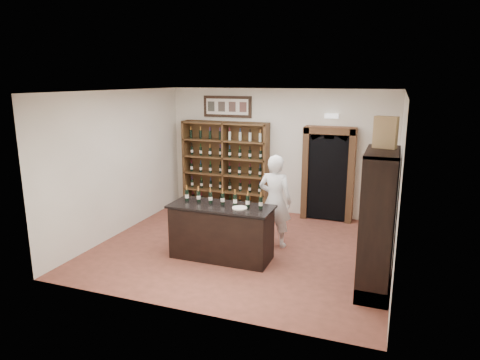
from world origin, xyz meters
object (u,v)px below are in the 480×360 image
(side_cabinet, at_px, (378,244))
(counter_bottle_0, at_px, (187,195))
(tasting_counter, at_px, (221,232))
(shopkeeper, at_px, (275,201))
(wine_crate, at_px, (386,132))
(wine_shelf, at_px, (226,166))

(side_cabinet, bearing_deg, counter_bottle_0, 173.85)
(tasting_counter, bearing_deg, side_cabinet, -6.28)
(tasting_counter, xyz_separation_m, shopkeeper, (0.74, 0.92, 0.42))
(side_cabinet, height_order, shopkeeper, side_cabinet)
(counter_bottle_0, xyz_separation_m, wine_crate, (3.42, -0.15, 1.33))
(tasting_counter, relative_size, shopkeeper, 1.03)
(tasting_counter, height_order, counter_bottle_0, counter_bottle_0)
(wine_shelf, relative_size, side_cabinet, 1.00)
(shopkeeper, height_order, wine_crate, wine_crate)
(tasting_counter, bearing_deg, counter_bottle_0, 174.38)
(side_cabinet, bearing_deg, shopkeeper, 148.32)
(counter_bottle_0, bearing_deg, wine_shelf, 97.56)
(tasting_counter, height_order, shopkeeper, shopkeeper)
(side_cabinet, distance_m, wine_crate, 1.70)
(counter_bottle_0, height_order, shopkeeper, shopkeeper)
(side_cabinet, relative_size, shopkeeper, 1.21)
(wine_shelf, xyz_separation_m, side_cabinet, (3.82, -3.23, -0.35))
(wine_shelf, bearing_deg, counter_bottle_0, -82.44)
(tasting_counter, bearing_deg, wine_crate, -1.74)
(tasting_counter, height_order, side_cabinet, side_cabinet)
(tasting_counter, height_order, wine_crate, wine_crate)
(tasting_counter, relative_size, wine_crate, 3.95)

